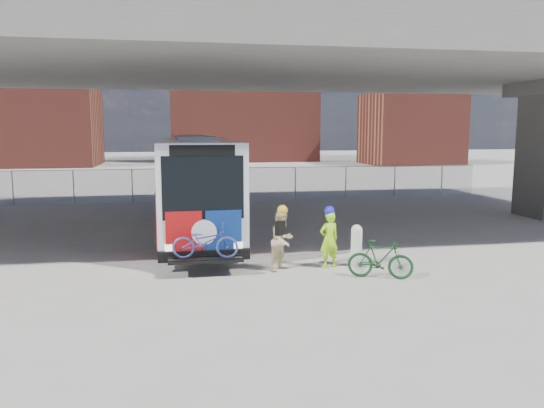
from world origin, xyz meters
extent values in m
plane|color=#9E9991|center=(0.00, 0.00, 0.00)|extent=(160.00, 160.00, 0.00)
cube|color=silver|center=(-2.00, 3.34, 1.95)|extent=(2.55, 12.00, 3.20)
cube|color=black|center=(-2.00, 3.84, 2.59)|extent=(2.61, 11.00, 1.28)
cube|color=black|center=(-2.00, -2.61, 2.33)|extent=(2.24, 0.12, 1.76)
cube|color=black|center=(-2.00, -2.61, 3.36)|extent=(1.78, 0.12, 0.30)
cube|color=black|center=(-2.00, -2.71, 0.45)|extent=(2.55, 0.20, 0.30)
cube|color=#A10C0D|center=(-2.55, -2.68, 1.10)|extent=(1.00, 0.08, 1.20)
cube|color=navy|center=(-1.45, -2.68, 1.10)|extent=(1.00, 0.08, 1.20)
cylinder|color=silver|center=(-2.00, -2.70, 1.10)|extent=(0.70, 0.06, 0.70)
cube|color=gray|center=(-2.00, 3.34, 3.62)|extent=(1.28, 7.20, 0.14)
cube|color=black|center=(-2.00, -3.21, 0.45)|extent=(2.00, 0.70, 0.06)
cylinder|color=black|center=(-3.15, -1.06, 0.50)|extent=(0.30, 1.00, 1.00)
cylinder|color=black|center=(-0.85, -1.06, 0.50)|extent=(0.30, 1.00, 1.00)
cylinder|color=black|center=(-3.15, 7.54, 0.50)|extent=(0.30, 1.00, 1.00)
cylinder|color=black|center=(-0.85, 7.54, 0.50)|extent=(0.30, 1.00, 1.00)
cube|color=#A10C0D|center=(-3.30, -0.46, 1.30)|extent=(0.06, 2.60, 1.70)
cube|color=navy|center=(-3.30, 1.14, 1.30)|extent=(0.06, 1.40, 1.70)
cube|color=#A10C0D|center=(-0.70, -0.46, 1.30)|extent=(0.06, 2.60, 1.70)
cube|color=navy|center=(-0.70, 1.14, 1.30)|extent=(0.06, 1.40, 1.70)
imported|color=#424B92|center=(-2.00, -3.21, 0.95)|extent=(1.84, 0.87, 0.93)
cube|color=#605E59|center=(0.00, 4.00, 6.75)|extent=(40.00, 16.00, 1.50)
cube|color=#605E59|center=(0.00, 4.00, 7.55)|extent=(40.00, 0.60, 0.80)
cylinder|color=gray|center=(-8.00, 12.00, 0.90)|extent=(0.06, 0.06, 1.80)
cylinder|color=gray|center=(-4.00, 12.00, 0.90)|extent=(0.06, 0.06, 1.80)
cylinder|color=gray|center=(0.00, 12.00, 0.90)|extent=(0.06, 0.06, 1.80)
cylinder|color=gray|center=(4.00, 12.00, 0.90)|extent=(0.06, 0.06, 1.80)
cylinder|color=gray|center=(8.00, 12.00, 0.90)|extent=(0.06, 0.06, 1.80)
cylinder|color=gray|center=(12.00, 12.00, 0.90)|extent=(0.06, 0.06, 1.80)
plane|color=gray|center=(0.00, 12.00, 0.90)|extent=(30.00, 0.00, 30.00)
cube|color=gray|center=(0.00, 12.00, 1.82)|extent=(30.00, 0.05, 0.04)
cube|color=maroon|center=(-18.00, 45.00, 5.00)|extent=(14.00, 10.00, 10.00)
cube|color=maroon|center=(6.00, 52.00, 6.00)|extent=(18.00, 12.00, 12.00)
cube|color=maroon|center=(24.00, 40.00, 4.00)|extent=(10.00, 8.00, 8.00)
cylinder|color=maroon|center=(14.00, 55.00, 12.50)|extent=(2.20, 2.20, 25.00)
cylinder|color=beige|center=(2.35, -2.96, 0.53)|extent=(0.32, 0.32, 1.06)
sphere|color=beige|center=(2.35, -2.96, 1.06)|extent=(0.32, 0.32, 0.32)
imported|color=#A9FF1A|center=(1.52, -2.96, 0.81)|extent=(0.67, 0.52, 1.62)
sphere|color=#201BE8|center=(1.52, -2.96, 1.64)|extent=(0.28, 0.28, 0.28)
imported|color=beige|center=(0.16, -3.00, 0.84)|extent=(1.04, 1.02, 1.68)
sphere|color=gold|center=(0.16, -3.00, 1.70)|extent=(0.29, 0.29, 0.29)
cube|color=black|center=(0.06, -3.15, 1.23)|extent=(0.32, 0.30, 0.40)
imported|color=#143F1B|center=(2.55, -4.29, 0.52)|extent=(1.77, 1.15, 1.03)
camera|label=1|loc=(-2.78, -17.22, 3.91)|focal=35.00mm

